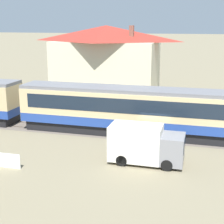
{
  "coord_description": "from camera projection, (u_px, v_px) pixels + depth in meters",
  "views": [
    {
      "loc": [
        3.78,
        -27.88,
        9.76
      ],
      "look_at": [
        -4.42,
        2.11,
        1.66
      ],
      "focal_mm": 55.0,
      "sensor_mm": 36.0,
      "label": 1
    }
  ],
  "objects": [
    {
      "name": "delivery_truck_grey",
      "position": [
        145.0,
        144.0,
        24.38
      ],
      "size": [
        5.27,
        2.29,
        2.74
      ],
      "color": "gray",
      "rests_on": "ground_plane"
    },
    {
      "name": "railway_track",
      "position": [
        185.0,
        139.0,
        29.79
      ],
      "size": [
        115.14,
        3.6,
        0.04
      ],
      "color": "#665B51",
      "rests_on": "ground_plane"
    },
    {
      "name": "passenger_train",
      "position": [
        137.0,
        109.0,
        30.31
      ],
      "size": [
        65.44,
        3.13,
        4.25
      ],
      "color": "#234293",
      "rests_on": "ground_plane"
    },
    {
      "name": "ground_plane",
      "position": [
        155.0,
        140.0,
        29.45
      ],
      "size": [
        600.0,
        600.0,
        0.0
      ],
      "primitive_type": "plane",
      "color": "#7A7056"
    },
    {
      "name": "station_house_red_roof",
      "position": [
        106.0,
        60.0,
        46.68
      ],
      "size": [
        14.75,
        8.71,
        9.45
      ],
      "color": "beige",
      "rests_on": "ground_plane"
    }
  ]
}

